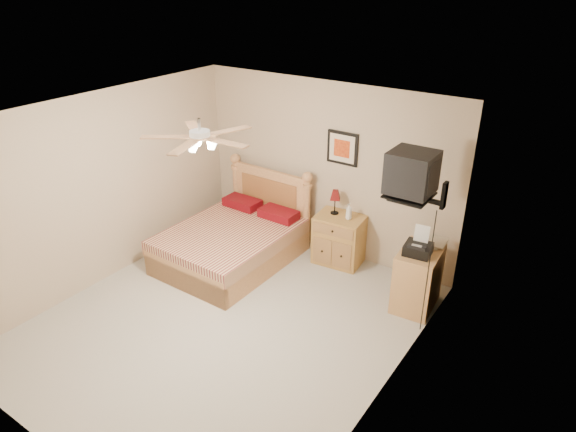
% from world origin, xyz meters
% --- Properties ---
extents(floor, '(4.50, 4.50, 0.00)m').
position_xyz_m(floor, '(0.00, 0.00, 0.00)').
color(floor, '#A7A297').
rests_on(floor, ground).
extents(ceiling, '(4.00, 4.50, 0.04)m').
position_xyz_m(ceiling, '(0.00, 0.00, 2.50)').
color(ceiling, white).
rests_on(ceiling, ground).
extents(wall_back, '(4.00, 0.04, 2.50)m').
position_xyz_m(wall_back, '(0.00, 2.25, 1.25)').
color(wall_back, tan).
rests_on(wall_back, ground).
extents(wall_front, '(4.00, 0.04, 2.50)m').
position_xyz_m(wall_front, '(0.00, -2.25, 1.25)').
color(wall_front, tan).
rests_on(wall_front, ground).
extents(wall_left, '(0.04, 4.50, 2.50)m').
position_xyz_m(wall_left, '(-2.00, 0.00, 1.25)').
color(wall_left, tan).
rests_on(wall_left, ground).
extents(wall_right, '(0.04, 4.50, 2.50)m').
position_xyz_m(wall_right, '(2.00, 0.00, 1.25)').
color(wall_right, tan).
rests_on(wall_right, ground).
extents(bed, '(1.47, 1.92, 1.23)m').
position_xyz_m(bed, '(-0.86, 1.12, 0.62)').
color(bed, '#AE734E').
rests_on(bed, ground).
extents(nightstand, '(0.71, 0.56, 0.72)m').
position_xyz_m(nightstand, '(0.41, 2.00, 0.36)').
color(nightstand, '#AC813A').
rests_on(nightstand, ground).
extents(table_lamp, '(0.24, 0.24, 0.35)m').
position_xyz_m(table_lamp, '(0.29, 2.04, 0.89)').
color(table_lamp, '#620D0E').
rests_on(table_lamp, nightstand).
extents(lotion_bottle, '(0.10, 0.10, 0.23)m').
position_xyz_m(lotion_bottle, '(0.54, 2.00, 0.83)').
color(lotion_bottle, silver).
rests_on(lotion_bottle, nightstand).
extents(framed_picture, '(0.46, 0.04, 0.46)m').
position_xyz_m(framed_picture, '(0.27, 2.23, 1.62)').
color(framed_picture, black).
rests_on(framed_picture, wall_back).
extents(dresser, '(0.51, 0.70, 0.78)m').
position_xyz_m(dresser, '(1.73, 1.61, 0.39)').
color(dresser, tan).
rests_on(dresser, ground).
extents(fax_machine, '(0.35, 0.36, 0.33)m').
position_xyz_m(fax_machine, '(1.72, 1.52, 0.95)').
color(fax_machine, black).
rests_on(fax_machine, dresser).
extents(magazine_lower, '(0.21, 0.27, 0.02)m').
position_xyz_m(magazine_lower, '(1.71, 1.85, 0.79)').
color(magazine_lower, '#B7A88E').
rests_on(magazine_lower, dresser).
extents(magazine_upper, '(0.24, 0.31, 0.02)m').
position_xyz_m(magazine_upper, '(1.72, 1.86, 0.82)').
color(magazine_upper, gray).
rests_on(magazine_upper, magazine_lower).
extents(wall_tv, '(0.56, 0.46, 0.58)m').
position_xyz_m(wall_tv, '(1.75, 1.34, 1.81)').
color(wall_tv, black).
rests_on(wall_tv, wall_right).
extents(ceiling_fan, '(1.14, 1.14, 0.28)m').
position_xyz_m(ceiling_fan, '(0.00, -0.20, 2.36)').
color(ceiling_fan, white).
rests_on(ceiling_fan, ceiling).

